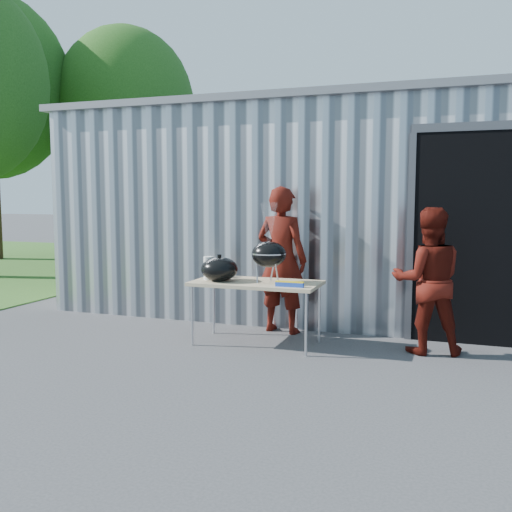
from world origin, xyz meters
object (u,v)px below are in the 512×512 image
at_px(kettle_grill, 269,246).
at_px(person_cook, 282,260).
at_px(person_bystander, 428,281).
at_px(folding_table, 256,285).

relative_size(kettle_grill, person_cook, 0.49).
xyz_separation_m(kettle_grill, person_bystander, (1.77, 0.31, -0.36)).
bearing_deg(folding_table, person_bystander, 8.63).
distance_m(kettle_grill, person_bystander, 1.83).
height_order(folding_table, kettle_grill, kettle_grill).
relative_size(folding_table, kettle_grill, 1.62).
relative_size(kettle_grill, person_bystander, 0.57).
relative_size(person_cook, person_bystander, 1.15).
bearing_deg(person_bystander, person_cook, -24.80).
xyz_separation_m(folding_table, kettle_grill, (0.16, -0.02, 0.46)).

